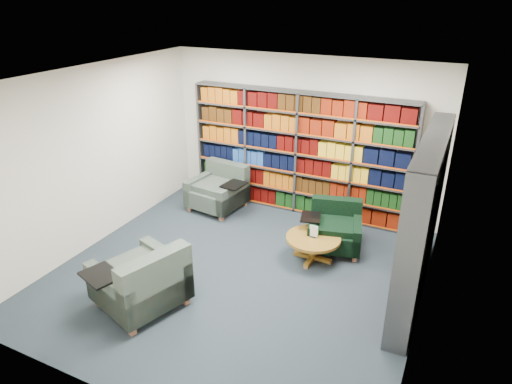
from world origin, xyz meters
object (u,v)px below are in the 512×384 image
at_px(chair_teal_left, 220,191).
at_px(chair_teal_front, 144,284).
at_px(chair_green_right, 335,229).
at_px(coffee_table, 313,242).

bearing_deg(chair_teal_left, chair_teal_front, -78.39).
height_order(chair_green_right, coffee_table, chair_green_right).
bearing_deg(chair_teal_left, coffee_table, -24.68).
distance_m(chair_teal_left, chair_green_right, 2.41).
height_order(chair_teal_front, coffee_table, chair_teal_front).
height_order(chair_green_right, chair_teal_front, chair_teal_front).
distance_m(chair_teal_left, coffee_table, 2.41).
relative_size(chair_teal_front, coffee_table, 1.58).
relative_size(chair_teal_left, chair_green_right, 1.07).
relative_size(chair_green_right, coffee_table, 1.26).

